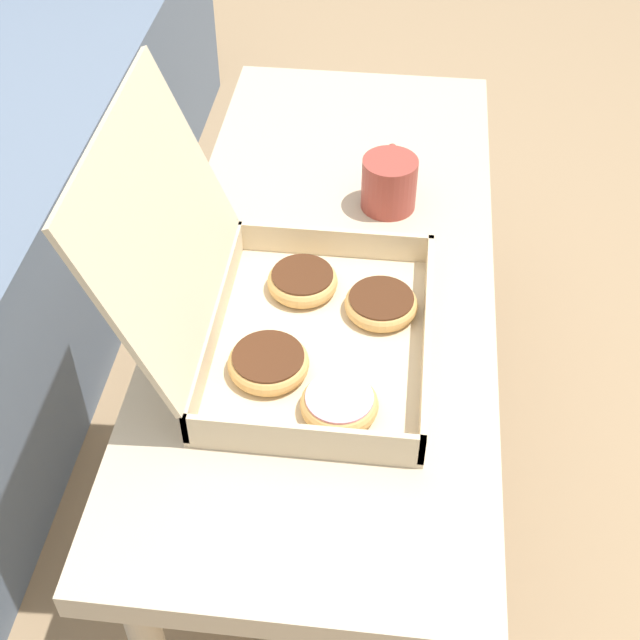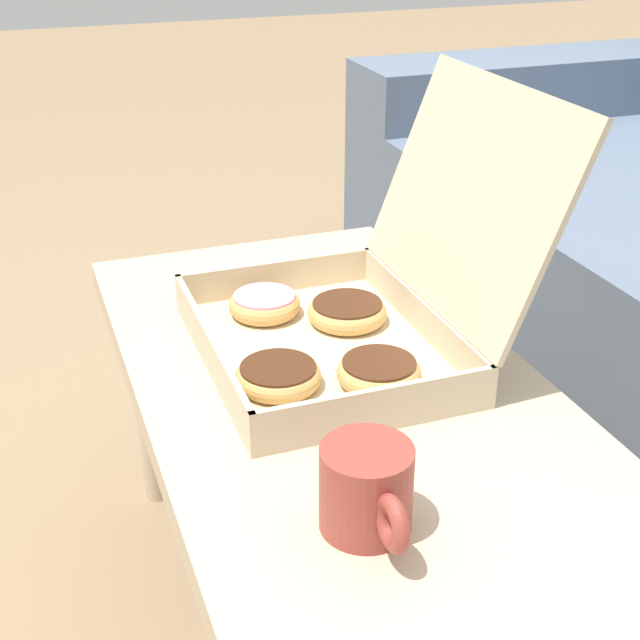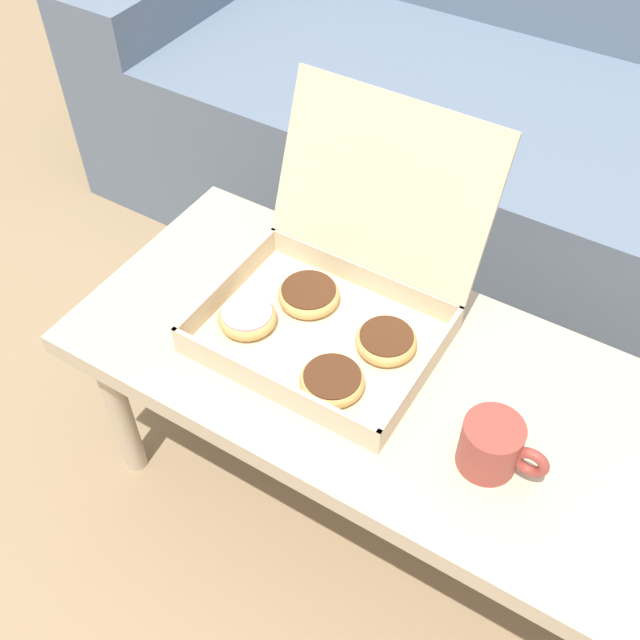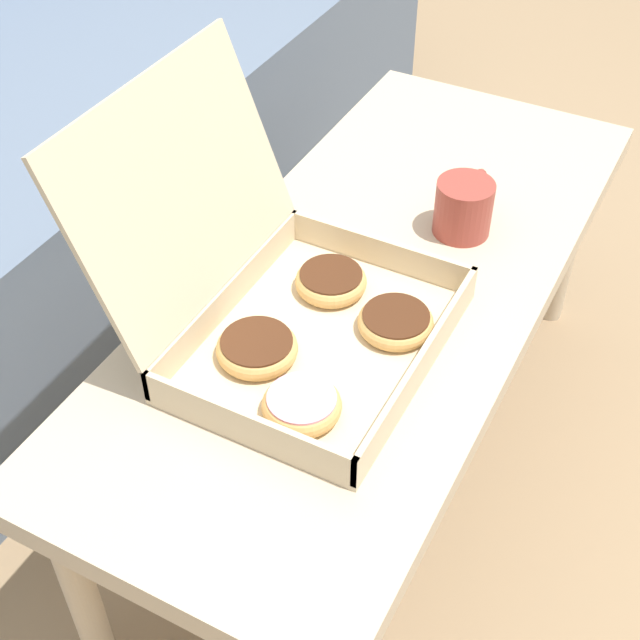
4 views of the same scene
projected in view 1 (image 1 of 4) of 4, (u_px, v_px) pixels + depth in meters
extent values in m
plane|color=#937756|center=(276.00, 435.00, 1.65)|extent=(12.00, 12.00, 0.00)
cube|color=#C6B293|center=(333.00, 273.00, 1.36)|extent=(1.16, 0.48, 0.04)
cylinder|color=#C6B293|center=(443.00, 194.00, 1.86)|extent=(0.04, 0.04, 0.39)
cylinder|color=#C6B293|center=(273.00, 182.00, 1.89)|extent=(0.04, 0.04, 0.39)
cube|color=beige|center=(320.00, 344.00, 1.21)|extent=(0.38, 0.29, 0.01)
cube|color=beige|center=(426.00, 338.00, 1.18)|extent=(0.38, 0.01, 0.05)
cube|color=beige|center=(216.00, 321.00, 1.21)|extent=(0.38, 0.01, 0.05)
cube|color=beige|center=(302.00, 439.00, 1.06)|extent=(0.01, 0.29, 0.05)
cube|color=beige|center=(334.00, 242.00, 1.33)|extent=(0.01, 0.29, 0.05)
cube|color=beige|center=(161.00, 225.00, 1.10)|extent=(0.38, 0.11, 0.28)
torus|color=tan|center=(339.00, 404.00, 1.11)|extent=(0.10, 0.10, 0.03)
cylinder|color=pink|center=(339.00, 400.00, 1.11)|extent=(0.09, 0.09, 0.01)
torus|color=tan|center=(381.00, 304.00, 1.25)|extent=(0.10, 0.10, 0.03)
cylinder|color=#472614|center=(381.00, 300.00, 1.24)|extent=(0.09, 0.09, 0.01)
torus|color=tan|center=(269.00, 363.00, 1.16)|extent=(0.11, 0.11, 0.03)
cylinder|color=#472614|center=(268.00, 359.00, 1.16)|extent=(0.09, 0.09, 0.01)
torus|color=tan|center=(303.00, 282.00, 1.28)|extent=(0.10, 0.10, 0.03)
cylinder|color=#472614|center=(302.00, 277.00, 1.27)|extent=(0.09, 0.09, 0.01)
cylinder|color=#993D33|center=(389.00, 184.00, 1.42)|extent=(0.09, 0.09, 0.09)
torus|color=#993D33|center=(391.00, 160.00, 1.46)|extent=(0.05, 0.02, 0.05)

